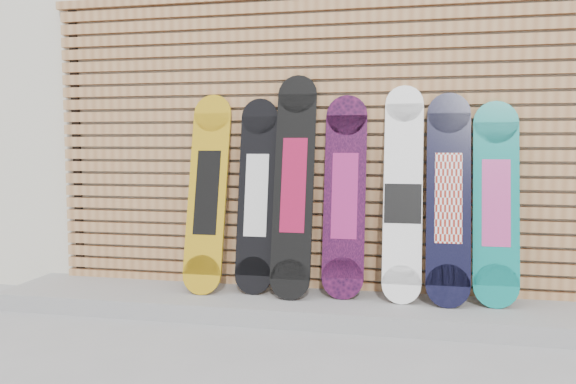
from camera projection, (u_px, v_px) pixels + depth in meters
name	position (u px, v px, depth m)	size (l,w,h in m)	color
ground	(329.00, 352.00, 3.20)	(80.00, 80.00, 0.00)	gray
building	(413.00, 90.00, 6.36)	(12.00, 5.00, 3.60)	beige
concrete_step	(320.00, 307.00, 3.89)	(4.60, 0.70, 0.12)	gray
slat_wall	(326.00, 141.00, 4.07)	(4.26, 0.08, 2.29)	#A37044
snowboard_0	(207.00, 192.00, 4.07)	(0.28, 0.36, 1.44)	#B48913
snowboard_1	(257.00, 195.00, 4.04)	(0.27, 0.28, 1.40)	black
snowboard_2	(294.00, 185.00, 3.93)	(0.28, 0.37, 1.56)	black
snowboard_3	(345.00, 196.00, 3.91)	(0.29, 0.28, 1.41)	black
snowboard_4	(403.00, 194.00, 3.81)	(0.26, 0.31, 1.47)	white
snowboard_5	(448.00, 198.00, 3.74)	(0.29, 0.35, 1.42)	black
snowboard_6	(496.00, 203.00, 3.71)	(0.29, 0.29, 1.36)	#0C7A73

